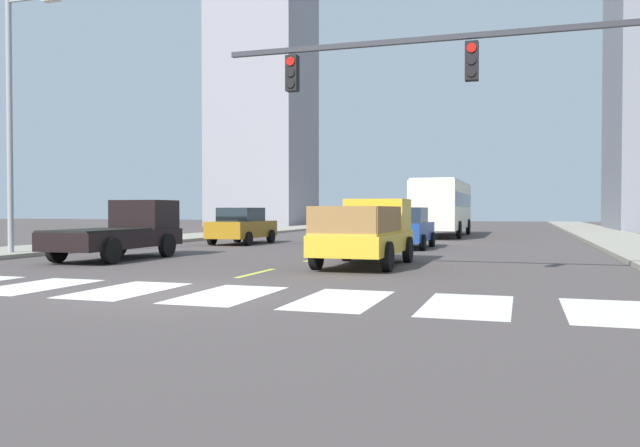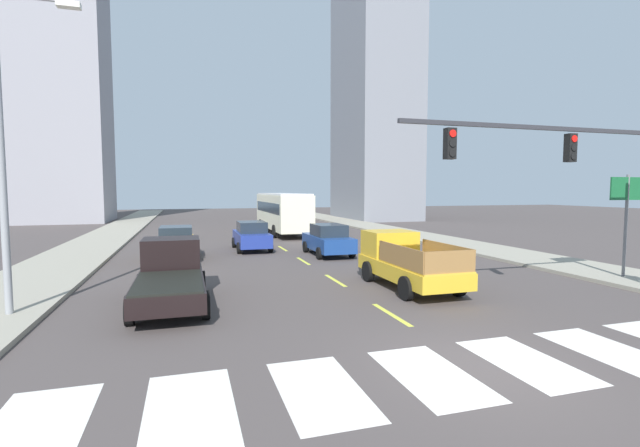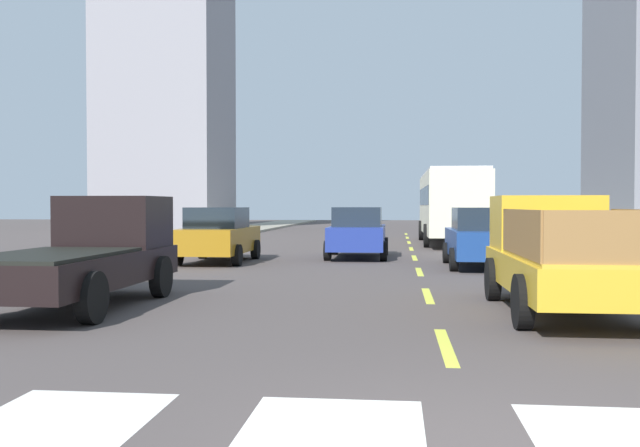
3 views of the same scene
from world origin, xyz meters
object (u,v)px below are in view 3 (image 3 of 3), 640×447
Objects in this scene: city_bus at (451,202)px; sedan_mid at (218,235)px; sedan_near_right at (482,237)px; sedan_far at (358,233)px; pickup_dark at (89,253)px; pickup_stakebed at (561,255)px.

city_bus is 2.45× the size of sedan_mid.
sedan_near_right is 1.00× the size of sedan_far.
pickup_dark is 11.60m from sedan_near_right.
pickup_stakebed reaches higher than sedan_near_right.
sedan_mid is 1.00× the size of sedan_far.
pickup_stakebed is 0.48× the size of city_bus.
sedan_mid is (-0.02, 9.40, -0.06)m from pickup_dark.
pickup_dark is at bearing -109.43° from city_bus.
pickup_stakebed is 8.30m from pickup_dark.
city_bus reaches higher than sedan_mid.
sedan_near_right is at bearing -41.26° from sedan_far.
pickup_dark is 1.18× the size of sedan_near_right.
sedan_near_right is at bearing 46.24° from pickup_dark.
sedan_mid is (-7.99, 0.97, 0.00)m from sedan_near_right.
sedan_mid is (-8.32, 9.22, -0.08)m from pickup_stakebed.
sedan_mid is at bearing 175.81° from sedan_near_right.
pickup_dark is at bearing -130.66° from sedan_near_right.
sedan_far is (-4.08, 11.54, -0.08)m from pickup_stakebed.
sedan_far is at bearing 109.61° from pickup_stakebed.
pickup_stakebed is 1.18× the size of sedan_far.
pickup_dark is 22.36m from city_bus.
city_bus is 14.04m from sedan_mid.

